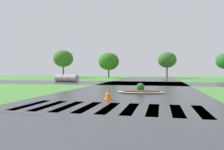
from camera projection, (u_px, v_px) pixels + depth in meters
The scene contains 7 objects.
asphalt_roadway at pixel (126, 95), 13.47m from camera, with size 9.94×80.00×0.01m, color #35353A.
asphalt_cross_road at pixel (144, 83), 26.67m from camera, with size 90.00×8.94×0.01m, color #35353A.
crosswalk_stripes at pixel (109, 108), 8.93m from camera, with size 7.65×2.88×0.01m.
median_island at pixel (140, 91), 15.11m from camera, with size 3.34×1.87×0.68m.
drainage_pipe_stack at pixel (67, 78), 29.89m from camera, with size 3.57×1.64×1.00m.
traffic_cone at pixel (108, 94), 11.32m from camera, with size 0.39×0.39×0.61m.
background_treeline at pixel (123, 60), 45.48m from camera, with size 37.12×5.67×6.14m.
Camera 1 is at (2.10, -3.31, 1.53)m, focal length 34.70 mm.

